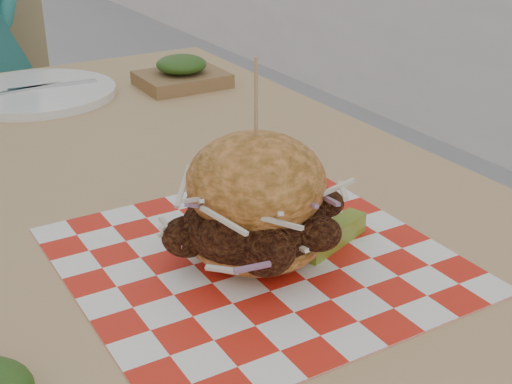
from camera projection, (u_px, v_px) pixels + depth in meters
patio_table at (128, 233)px, 0.94m from camera, size 0.80×1.20×0.75m
paper_liner at (256, 259)px, 0.72m from camera, size 0.36×0.36×0.00m
sandwich at (256, 207)px, 0.69m from camera, size 0.18×0.18×0.20m
pickle_spear at (333, 235)px, 0.74m from camera, size 0.10×0.05×0.02m
place_setting at (36, 93)px, 1.22m from camera, size 0.27×0.27×0.02m
kraft_tray at (182, 74)px, 1.27m from camera, size 0.15×0.12×0.06m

